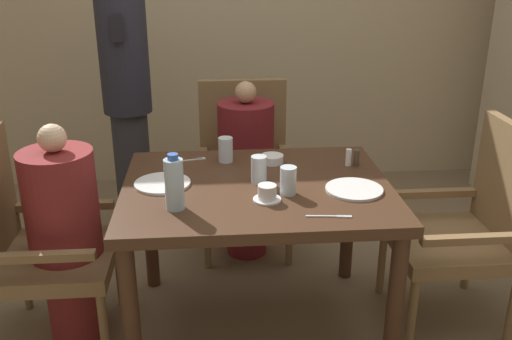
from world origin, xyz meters
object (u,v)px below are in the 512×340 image
(plate_main_right, at_px, (354,189))
(glass_tall_far, at_px, (288,181))
(plate_main_left, at_px, (162,183))
(bowl_small, at_px, (272,159))
(chair_far_side, at_px, (244,163))
(diner_in_far_chair, at_px, (246,169))
(teacup_with_saucer, at_px, (267,194))
(water_bottle, at_px, (174,184))
(glass_tall_near, at_px, (226,150))
(chair_right_side, at_px, (470,222))
(chair_left_side, at_px, (31,239))
(diner_in_left_chair, at_px, (65,234))
(standing_host, at_px, (127,93))
(glass_tall_mid, at_px, (259,169))

(plate_main_right, xyz_separation_m, glass_tall_far, (-0.29, -0.01, 0.06))
(plate_main_left, height_order, plate_main_right, same)
(bowl_small, bearing_deg, chair_far_side, 98.81)
(diner_in_far_chair, distance_m, glass_tall_far, 0.90)
(teacup_with_saucer, xyz_separation_m, water_bottle, (-0.38, -0.05, 0.08))
(glass_tall_near, bearing_deg, chair_right_side, -14.83)
(chair_left_side, xyz_separation_m, bowl_small, (1.11, 0.26, 0.25))
(chair_right_side, distance_m, glass_tall_far, 0.95)
(diner_in_left_chair, distance_m, glass_tall_near, 0.84)
(standing_host, relative_size, glass_tall_mid, 13.97)
(chair_left_side, relative_size, teacup_with_saucer, 8.39)
(chair_left_side, distance_m, diner_in_far_chair, 1.26)
(standing_host, relative_size, glass_tall_near, 13.97)
(chair_left_side, bearing_deg, water_bottle, -18.64)
(bowl_small, relative_size, glass_tall_mid, 0.90)
(standing_host, height_order, glass_tall_far, standing_host)
(standing_host, bearing_deg, plate_main_left, -75.32)
(diner_in_left_chair, height_order, water_bottle, diner_in_left_chair)
(glass_tall_mid, bearing_deg, plate_main_left, 179.26)
(chair_right_side, bearing_deg, glass_tall_far, -172.57)
(glass_tall_mid, bearing_deg, bowl_small, 70.25)
(chair_left_side, distance_m, chair_right_side, 2.03)
(chair_left_side, distance_m, chair_far_side, 1.35)
(chair_far_side, distance_m, glass_tall_mid, 0.91)
(glass_tall_mid, bearing_deg, chair_left_side, -178.59)
(glass_tall_near, bearing_deg, water_bottle, -112.70)
(plate_main_right, relative_size, bowl_small, 2.25)
(chair_far_side, bearing_deg, diner_in_far_chair, -90.00)
(diner_in_left_chair, distance_m, chair_far_side, 1.24)
(glass_tall_near, height_order, glass_tall_mid, same)
(standing_host, bearing_deg, glass_tall_mid, -56.29)
(plate_main_left, bearing_deg, glass_tall_mid, -0.74)
(bowl_small, bearing_deg, chair_left_side, -166.63)
(standing_host, bearing_deg, teacup_with_saucer, -60.16)
(diner_in_far_chair, distance_m, teacup_with_saucer, 0.95)
(plate_main_right, bearing_deg, standing_host, 133.05)
(diner_in_left_chair, xyz_separation_m, glass_tall_mid, (0.87, 0.03, 0.27))
(chair_far_side, relative_size, glass_tall_mid, 8.12)
(chair_left_side, xyz_separation_m, standing_host, (0.32, 1.08, 0.40))
(chair_far_side, bearing_deg, bowl_small, -81.19)
(diner_in_left_chair, bearing_deg, chair_far_side, 45.94)
(chair_right_side, bearing_deg, plate_main_left, 178.77)
(diner_in_left_chair, relative_size, glass_tall_mid, 8.59)
(diner_in_left_chair, xyz_separation_m, chair_right_side, (1.88, -0.00, -0.02))
(plate_main_right, bearing_deg, chair_far_side, 112.63)
(chair_right_side, height_order, bowl_small, chair_right_side)
(standing_host, bearing_deg, chair_far_side, -15.52)
(diner_in_left_chair, relative_size, plate_main_left, 4.21)
(chair_far_side, height_order, glass_tall_mid, chair_far_side)
(plate_main_left, distance_m, glass_tall_far, 0.57)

